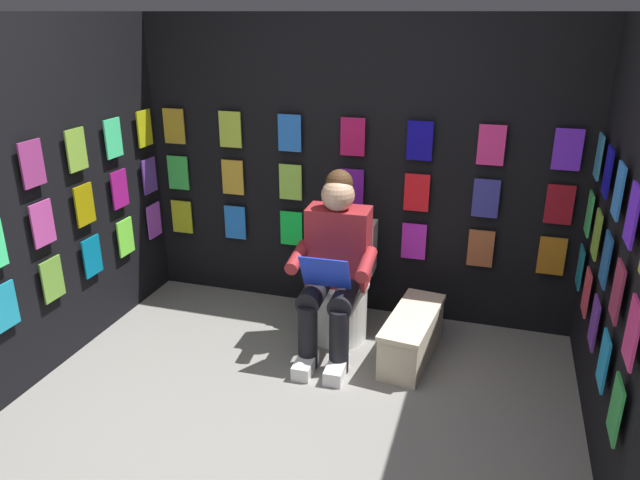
# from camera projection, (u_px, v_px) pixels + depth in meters

# --- Properties ---
(ground_plane) EXTENTS (30.00, 30.00, 0.00)m
(ground_plane) POSITION_uv_depth(u_px,v_px,m) (255.00, 476.00, 2.89)
(ground_plane) COLOR gray
(display_wall_back) EXTENTS (3.23, 0.14, 2.11)m
(display_wall_back) POSITION_uv_depth(u_px,v_px,m) (355.00, 170.00, 4.23)
(display_wall_back) COLOR black
(display_wall_back) RESTS_ON ground
(display_wall_left) EXTENTS (0.14, 1.87, 2.11)m
(display_wall_left) POSITION_uv_depth(u_px,v_px,m) (628.00, 243.00, 2.91)
(display_wall_left) COLOR black
(display_wall_left) RESTS_ON ground
(display_wall_right) EXTENTS (0.14, 1.87, 2.11)m
(display_wall_right) POSITION_uv_depth(u_px,v_px,m) (71.00, 189.00, 3.79)
(display_wall_right) COLOR black
(display_wall_right) RESTS_ON ground
(toilet) EXTENTS (0.41, 0.56, 0.77)m
(toilet) POSITION_uv_depth(u_px,v_px,m) (342.00, 289.00, 4.08)
(toilet) COLOR white
(toilet) RESTS_ON ground
(person_reading) EXTENTS (0.53, 0.69, 1.19)m
(person_reading) POSITION_uv_depth(u_px,v_px,m) (334.00, 265.00, 3.78)
(person_reading) COLOR maroon
(person_reading) RESTS_ON ground
(comic_longbox_near) EXTENTS (0.34, 0.75, 0.31)m
(comic_longbox_near) POSITION_uv_depth(u_px,v_px,m) (412.00, 336.00, 3.83)
(comic_longbox_near) COLOR beige
(comic_longbox_near) RESTS_ON ground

